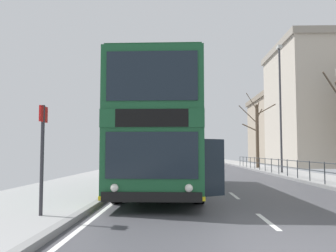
{
  "coord_description": "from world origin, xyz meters",
  "views": [
    {
      "loc": [
        -1.98,
        -5.66,
        1.53
      ],
      "look_at": [
        -2.34,
        7.26,
        2.47
      ],
      "focal_mm": 38.88,
      "sensor_mm": 36.0,
      "label": 1
    }
  ],
  "objects": [
    {
      "name": "pedestrian_railing_far_kerb",
      "position": [
        4.45,
        15.13,
        0.79
      ],
      "size": [
        0.05,
        34.72,
        0.97
      ],
      "color": "#2D3338",
      "rests_on": "ground"
    },
    {
      "name": "bare_tree_far_00",
      "position": [
        5.2,
        27.53,
        3.27
      ],
      "size": [
        3.09,
        1.78,
        6.8
      ],
      "color": "#4C3D2D",
      "rests_on": "ground"
    },
    {
      "name": "background_building_02",
      "position": [
        16.28,
        47.38,
        4.96
      ],
      "size": [
        13.61,
        17.37,
        9.86
      ],
      "color": "gray",
      "rests_on": "ground"
    },
    {
      "name": "background_building_01",
      "position": [
        14.76,
        34.63,
        6.75
      ],
      "size": [
        11.86,
        13.07,
        13.45
      ],
      "color": "#B2A899",
      "rests_on": "ground"
    },
    {
      "name": "bus_stop_sign_near",
      "position": [
        -5.02,
        2.39,
        1.66
      ],
      "size": [
        0.08,
        0.44,
        2.45
      ],
      "color": "#2D2D33",
      "rests_on": "ground"
    },
    {
      "name": "street_lamp_far_side",
      "position": [
        5.2,
        19.82,
        5.23
      ],
      "size": [
        0.28,
        0.6,
        8.93
      ],
      "color": "#38383D",
      "rests_on": "ground"
    },
    {
      "name": "double_decker_bus_main",
      "position": [
        -2.55,
        8.81,
        2.27
      ],
      "size": [
        3.3,
        11.38,
        4.33
      ],
      "color": "#19512D",
      "rests_on": "ground"
    },
    {
      "name": "ground",
      "position": [
        -0.72,
        -0.0,
        0.04
      ],
      "size": [
        15.8,
        140.0,
        0.2
      ],
      "color": "#444449"
    }
  ]
}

